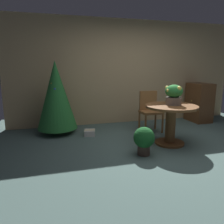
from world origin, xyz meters
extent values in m
plane|color=#4C6660|center=(0.00, 0.00, 0.00)|extent=(6.60, 6.60, 0.00)
cube|color=tan|center=(0.00, 2.20, 1.30)|extent=(6.00, 0.10, 2.60)
cylinder|color=brown|center=(0.20, 0.32, 0.02)|extent=(0.55, 0.55, 0.04)
cylinder|color=brown|center=(0.20, 0.32, 0.37)|extent=(0.19, 0.19, 0.66)
cylinder|color=brown|center=(0.20, 0.32, 0.73)|extent=(0.96, 0.96, 0.04)
cylinder|color=#665B51|center=(0.27, 0.37, 0.82)|extent=(0.29, 0.29, 0.14)
ellipsoid|color=#287533|center=(0.27, 0.37, 1.00)|extent=(0.32, 0.32, 0.24)
sphere|color=#EAD14C|center=(0.13, 0.34, 1.02)|extent=(0.07, 0.07, 0.07)
sphere|color=#EAD14C|center=(0.18, 0.47, 1.06)|extent=(0.08, 0.08, 0.08)
sphere|color=#EAD14C|center=(0.29, 0.25, 1.06)|extent=(0.09, 0.09, 0.09)
sphere|color=#EAD14C|center=(0.27, 0.43, 1.05)|extent=(0.08, 0.08, 0.08)
cylinder|color=brown|center=(0.41, 0.99, 0.21)|extent=(0.04, 0.04, 0.42)
cylinder|color=brown|center=(0.00, 0.99, 0.21)|extent=(0.04, 0.04, 0.42)
cylinder|color=brown|center=(0.41, 1.34, 0.21)|extent=(0.04, 0.04, 0.42)
cylinder|color=brown|center=(0.00, 1.34, 0.21)|extent=(0.04, 0.04, 0.42)
cube|color=brown|center=(0.20, 1.16, 0.45)|extent=(0.46, 0.39, 0.05)
cube|color=brown|center=(0.20, 1.33, 0.69)|extent=(0.41, 0.05, 0.44)
cylinder|color=brown|center=(-1.83, 1.59, 0.06)|extent=(0.10, 0.10, 0.12)
cone|color=#287533|center=(-1.83, 1.59, 0.85)|extent=(0.86, 0.86, 1.46)
sphere|color=#2D51A8|center=(-1.85, 1.44, 1.00)|extent=(0.05, 0.05, 0.05)
sphere|color=silver|center=(-1.94, 1.74, 0.90)|extent=(0.05, 0.05, 0.05)
sphere|color=gold|center=(-1.91, 1.50, 1.11)|extent=(0.04, 0.04, 0.04)
sphere|color=silver|center=(-1.65, 1.39, 0.54)|extent=(0.04, 0.04, 0.04)
sphere|color=gold|center=(-1.59, 1.59, 0.67)|extent=(0.05, 0.05, 0.05)
sphere|color=#2D51A8|center=(-1.83, 1.68, 1.25)|extent=(0.05, 0.05, 0.05)
sphere|color=silver|center=(-1.82, 1.41, 0.86)|extent=(0.05, 0.05, 0.05)
cube|color=silver|center=(-1.18, 1.24, 0.06)|extent=(0.27, 0.27, 0.12)
cube|color=gold|center=(-1.18, 1.24, 0.06)|extent=(0.23, 0.08, 0.12)
cube|color=brown|center=(1.87, 1.71, 0.51)|extent=(0.45, 0.67, 1.02)
sphere|color=#B29338|center=(1.63, 1.71, 0.56)|extent=(0.04, 0.04, 0.04)
cylinder|color=#4C382D|center=(-0.49, -0.04, 0.08)|extent=(0.21, 0.21, 0.16)
sphere|color=#195623|center=(-0.49, -0.04, 0.30)|extent=(0.35, 0.35, 0.35)
camera|label=1|loc=(-1.94, -3.25, 1.46)|focal=35.30mm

